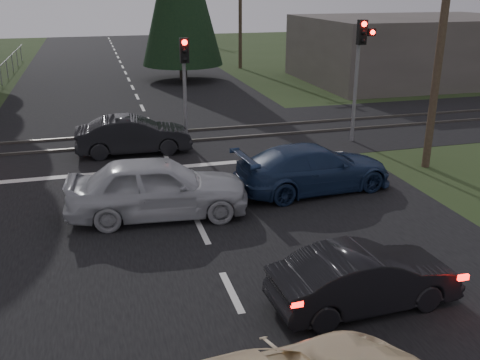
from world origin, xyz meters
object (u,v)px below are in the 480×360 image
object	(u,v)px
blue_sedan	(314,168)
dark_car_far	(134,135)
traffic_signal_right	(360,58)
utility_pole_mid	(240,2)
dark_hatchback	(364,278)
silver_car	(158,187)
traffic_signal_center	(185,74)
utility_pole_near	(443,25)

from	to	relation	value
blue_sedan	dark_car_far	world-z (taller)	blue_sedan
traffic_signal_right	dark_car_far	xyz separation A→B (m)	(-8.61, 0.79, -2.63)
utility_pole_mid	dark_hatchback	size ratio (longest dim) A/B	2.43
utility_pole_mid	silver_car	bearing A→B (deg)	-110.10
dark_car_far	traffic_signal_center	bearing A→B (deg)	-77.35
traffic_signal_right	utility_pole_near	xyz separation A→B (m)	(0.95, -3.47, 1.41)
traffic_signal_right	blue_sedan	distance (m)	6.39
utility_pole_mid	dark_hatchback	bearing A→B (deg)	-101.17
traffic_signal_right	traffic_signal_center	world-z (taller)	traffic_signal_right
traffic_signal_right	dark_car_far	distance (m)	9.04
dark_hatchback	silver_car	bearing A→B (deg)	28.02
utility_pole_mid	dark_car_far	bearing A→B (deg)	-115.85
traffic_signal_right	traffic_signal_center	bearing A→B (deg)	169.59
dark_hatchback	dark_car_far	bearing A→B (deg)	13.59
traffic_signal_center	dark_hatchback	xyz separation A→B (m)	(1.35, -11.82, -2.19)
utility_pole_mid	dark_hatchback	distance (m)	32.01
traffic_signal_center	silver_car	world-z (taller)	traffic_signal_center
utility_pole_near	utility_pole_mid	distance (m)	24.00
utility_pole_near	blue_sedan	size ratio (longest dim) A/B	1.86
silver_car	traffic_signal_right	bearing A→B (deg)	-52.91
traffic_signal_center	traffic_signal_right	bearing A→B (deg)	-10.41
silver_car	blue_sedan	bearing A→B (deg)	-76.36
utility_pole_mid	traffic_signal_right	bearing A→B (deg)	-92.66
utility_pole_near	blue_sedan	world-z (taller)	utility_pole_near
traffic_signal_right	blue_sedan	bearing A→B (deg)	-129.14
dark_car_far	utility_pole_near	bearing A→B (deg)	-112.81
utility_pole_mid	dark_hatchback	world-z (taller)	utility_pole_mid
dark_car_far	blue_sedan	bearing A→B (deg)	-135.91
traffic_signal_right	utility_pole_near	bearing A→B (deg)	-74.66
dark_hatchback	traffic_signal_center	bearing A→B (deg)	3.45
dark_hatchback	silver_car	world-z (taller)	silver_car
traffic_signal_center	dark_car_far	bearing A→B (deg)	-168.56
blue_sedan	dark_car_far	xyz separation A→B (m)	(-4.93, 5.31, -0.02)
utility_pole_near	utility_pole_mid	xyz separation A→B (m)	(0.00, 24.00, 0.00)
traffic_signal_right	dark_car_far	bearing A→B (deg)	174.79
blue_sedan	dark_hatchback	bearing A→B (deg)	160.62
utility_pole_near	dark_car_far	xyz separation A→B (m)	(-9.56, 4.26, -4.04)
utility_pole_mid	silver_car	size ratio (longest dim) A/B	1.87
silver_car	blue_sedan	world-z (taller)	silver_car
traffic_signal_center	blue_sedan	world-z (taller)	traffic_signal_center
traffic_signal_center	dark_hatchback	distance (m)	12.10
traffic_signal_right	utility_pole_near	size ratio (longest dim) A/B	0.52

